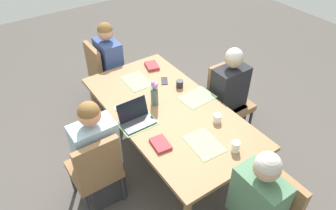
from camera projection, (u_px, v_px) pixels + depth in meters
ground_plane at (168, 156)px, 3.69m from camera, size 10.00×10.00×0.00m
dining_table at (168, 114)px, 3.28m from camera, size 2.04×1.06×0.73m
chair_near_left_near at (96, 168)px, 2.92m from camera, size 0.44×0.44×0.90m
person_near_left_near at (98, 158)px, 2.98m from camera, size 0.36×0.40×1.19m
chair_head_left_left_mid at (104, 71)px, 4.22m from camera, size 0.44×0.44×0.90m
person_head_left_left_mid at (110, 70)px, 4.20m from camera, size 0.40×0.36×1.19m
chair_far_left_far at (227, 96)px, 3.79m from camera, size 0.44×0.44×0.90m
person_far_left_far at (228, 99)px, 3.70m from camera, size 0.36×0.40×1.19m
flower_vase at (154, 92)px, 3.21m from camera, size 0.09×0.09×0.30m
placemat_near_left_near at (138, 123)px, 3.06m from camera, size 0.26×0.36×0.00m
placemat_head_left_left_mid at (137, 81)px, 3.63m from camera, size 0.36×0.26×0.00m
placemat_far_left_far at (197, 97)px, 3.39m from camera, size 0.29×0.38×0.00m
placemat_head_right_right_near at (204, 144)px, 2.84m from camera, size 0.38×0.28×0.00m
laptop_near_left_near at (136, 118)px, 3.05m from camera, size 0.22×0.32×0.21m
coffee_mug_near_left at (217, 118)px, 3.06m from camera, size 0.08×0.08×0.08m
coffee_mug_near_right at (180, 84)px, 3.52m from camera, size 0.08×0.08×0.08m
coffee_mug_centre_left at (236, 146)px, 2.75m from camera, size 0.08×0.08×0.10m
book_red_cover at (160, 144)px, 2.83m from camera, size 0.21×0.16×0.03m
book_blue_cover at (152, 66)px, 3.86m from camera, size 0.23×0.19×0.04m
phone_black at (164, 81)px, 3.63m from camera, size 0.17×0.14×0.01m
phone_silver at (122, 107)px, 3.25m from camera, size 0.12×0.17×0.01m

